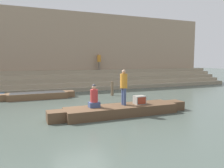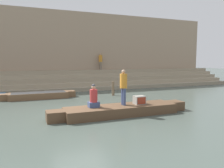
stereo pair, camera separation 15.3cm
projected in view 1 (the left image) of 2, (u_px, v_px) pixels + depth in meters
ground_plane at (81, 115)px, 10.19m from camera, size 120.00×120.00×0.00m
ghat_steps at (52, 83)px, 19.23m from camera, size 36.00×3.47×1.65m
back_wall at (49, 50)px, 20.63m from camera, size 34.20×1.28×7.24m
rowboat_main at (122, 110)px, 10.29m from camera, size 6.83×1.47×0.45m
person_standing at (124, 85)px, 10.30m from camera, size 0.34×0.34×1.68m
person_rowing at (94, 98)px, 9.83m from camera, size 0.48×0.38×1.06m
tv_set at (140, 100)px, 10.60m from camera, size 0.51×0.45×0.40m
moored_boat_shore at (38, 95)px, 14.73m from camera, size 4.86×1.28×0.42m
mooring_post at (112, 88)px, 16.04m from camera, size 0.19×0.19×1.04m
person_on_steps at (99, 60)px, 21.65m from camera, size 0.36×0.36×1.63m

